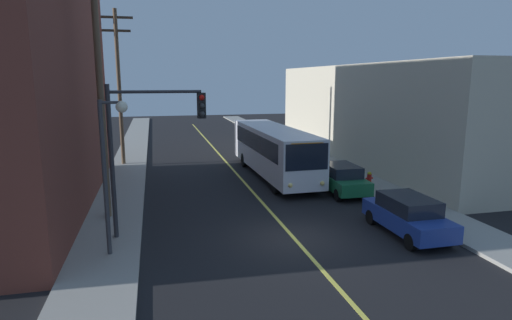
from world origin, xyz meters
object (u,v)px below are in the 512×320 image
Objects in this scene: parked_car_green at (341,178)px; fire_hydrant at (369,178)px; parked_car_blue at (408,215)px; utility_pole_mid at (119,81)px; utility_pole_near at (99,79)px; traffic_signal_left_corner at (152,132)px; street_lamp_left at (110,155)px; parked_car_black at (294,154)px; city_bus at (273,149)px.

fire_hydrant is at bearing 15.38° from parked_car_green.
utility_pole_mid reaches higher than parked_car_blue.
utility_pole_near is 1.88× the size of traffic_signal_left_corner.
street_lamp_left is (-11.50, 0.42, 2.90)m from parked_car_blue.
utility_pole_near reaches higher than traffic_signal_left_corner.
utility_pole_near is (-12.27, -10.03, 5.48)m from parked_car_black.
traffic_signal_left_corner is (2.10, -2.83, -2.02)m from utility_pole_near.
parked_car_black is 16.76m from traffic_signal_left_corner.
parked_car_blue is 0.99× the size of parked_car_black.
fire_hydrant is (2.09, -7.69, -0.26)m from parked_car_black.
street_lamp_left reaches higher than parked_car_blue.
street_lamp_left reaches higher than city_bus.
parked_car_blue is at bearing -90.33° from parked_car_black.
street_lamp_left is (-11.59, -14.53, 2.90)m from parked_car_black.
street_lamp_left is at bearing -87.33° from utility_pole_mid.
parked_car_green is 1.00× the size of parked_car_black.
street_lamp_left is at bearing -151.62° from parked_car_green.
city_bus is 2.75× the size of parked_car_green.
fire_hydrant is at bearing 22.85° from traffic_signal_left_corner.
parked_car_blue is at bearing -11.73° from traffic_signal_left_corner.
traffic_signal_left_corner is at bearing -81.87° from utility_pole_mid.
utility_pole_mid is at bearing 90.54° from utility_pole_near.
city_bus is 2.03× the size of traffic_signal_left_corner.
fire_hydrant is at bearing 9.26° from utility_pole_near.
parked_car_green is 0.40× the size of utility_pole_mid.
city_bus is 2.75× the size of parked_car_black.
parked_car_blue is 0.39× the size of utility_pole_near.
traffic_signal_left_corner is at bearing -53.40° from utility_pole_near.
utility_pole_mid is at bearing 148.50° from city_bus.
fire_hydrant is at bearing -42.98° from city_bus.
city_bus is at bearing 51.30° from traffic_signal_left_corner.
parked_car_black is 0.81× the size of street_lamp_left.
parked_car_black is at bearing -12.14° from utility_pole_mid.
traffic_signal_left_corner reaches higher than street_lamp_left.
city_bus is 14.49m from street_lamp_left.
parked_car_blue is 22.14m from utility_pole_mid.
parked_car_blue is 0.80× the size of street_lamp_left.
city_bus reaches higher than parked_car_green.
parked_car_green is 0.81× the size of street_lamp_left.
traffic_signal_left_corner is at bearing -157.15° from fire_hydrant.
traffic_signal_left_corner reaches higher than parked_car_green.
parked_car_blue is 7.59m from fire_hydrant.
utility_pole_mid is (-0.12, 12.70, -0.15)m from utility_pole_near.
parked_car_green is 8.26m from parked_car_black.
utility_pole_mid is at bearing 124.93° from parked_car_blue.
city_bus is 12.42m from traffic_signal_left_corner.
street_lamp_left is 15.61m from fire_hydrant.
parked_car_green is at bearing -62.25° from city_bus.
street_lamp_left is (-11.61, -6.27, 2.90)m from parked_car_green.
street_lamp_left is at bearing -81.37° from utility_pole_near.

